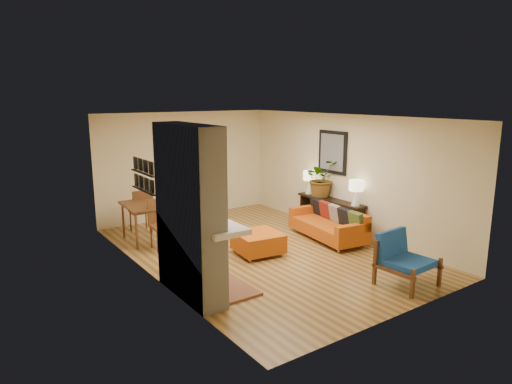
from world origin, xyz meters
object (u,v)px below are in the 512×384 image
Objects in this scene: dining_table at (147,211)px; console_table at (330,206)px; houseplant at (322,178)px; ottoman at (258,242)px; blue_chair at (402,256)px; lamp_far at (309,179)px; lamp_near at (356,190)px; sofa at (330,224)px.

dining_table reaches higher than console_table.
dining_table is 2.11× the size of houseplant.
blue_chair reaches higher than ottoman.
blue_chair is 1.58× the size of lamp_far.
blue_chair is 0.46× the size of console_table.
houseplant reaches higher than lamp_near.
console_table is (2.22, 0.34, 0.34)m from ottoman.
lamp_far is (3.64, -0.94, 0.42)m from dining_table.
lamp_near reaches higher than blue_chair.
ottoman is at bearing 114.39° from blue_chair.
lamp_far reaches higher than console_table.
ottoman is 2.48m from dining_table.
houseplant is at bearing 91.91° from console_table.
ottoman is 2.70m from blue_chair.
dining_table reaches higher than sofa.
dining_table is 3.39× the size of lamp_far.
blue_chair is 3.35m from houseplant.
dining_table is 4.38m from lamp_near.
lamp_far is (1.11, 3.51, 0.61)m from blue_chair.
houseplant reaches higher than sofa.
dining_table is (-3.23, 2.08, 0.32)m from sofa.
lamp_near reaches higher than dining_table.
lamp_near is at bearing -10.04° from ottoman.
sofa is 1.06× the size of dining_table.
blue_chair is 0.47× the size of dining_table.
console_table is at bearing 45.95° from sofa.
ottoman is 1.71× the size of lamp_near.
dining_table is (-1.42, 2.00, 0.40)m from ottoman.
ottoman is 1.06× the size of houseplant.
lamp_near is 1.03m from houseplant.
lamp_near is (0.41, -0.31, 0.74)m from sofa.
lamp_far is 0.43m from houseplant.
lamp_near is (0.00, -0.73, 0.49)m from console_table.
blue_chair is (1.11, -2.45, 0.22)m from ottoman.
console_table is (1.11, 2.79, 0.12)m from blue_chair.
lamp_near is 1.00× the size of lamp_far.
console_table is 2.13× the size of houseplant.
ottoman is 2.48m from houseplant.
sofa is 2.28× the size of blue_chair.
dining_table is at bearing 155.47° from console_table.
houseplant reaches higher than ottoman.
ottoman is 1.08× the size of blue_chair.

